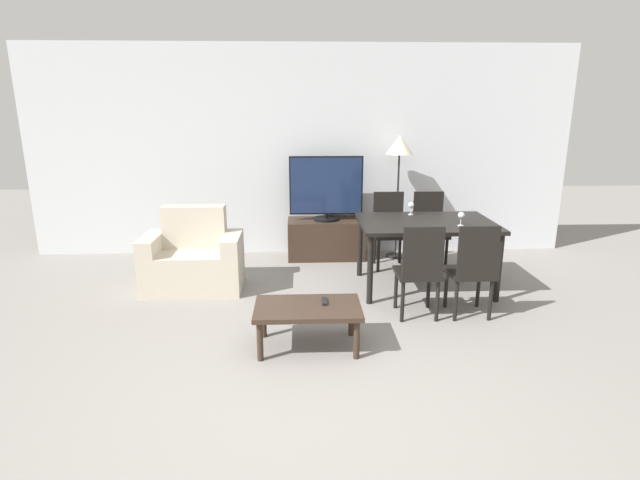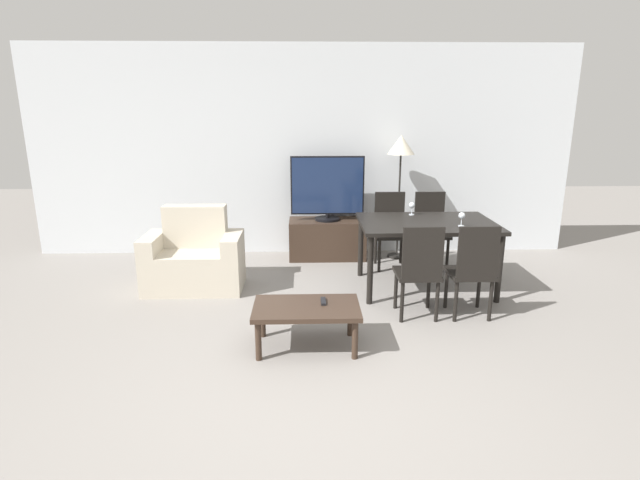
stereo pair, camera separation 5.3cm
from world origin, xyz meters
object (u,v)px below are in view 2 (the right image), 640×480
object	(u,v)px
dining_chair_near_right	(473,267)
wine_glass_left	(462,217)
dining_chair_far	(431,226)
dining_chair_far_left	(390,227)
dining_chair_near	(419,268)
coffee_table	(307,311)
tv_stand	(327,239)
tv	(327,189)
dining_table	(427,229)
armchair	(194,260)
remote_primary	(323,301)
floor_lamp	(401,152)
wine_glass_center	(412,206)

from	to	relation	value
dining_chair_near_right	wine_glass_left	xyz separation A→B (m)	(0.05, 0.58, 0.35)
dining_chair_far	wine_glass_left	bearing A→B (deg)	-87.35
dining_chair_far_left	dining_chair_near	bearing A→B (deg)	-90.00
dining_chair_near	wine_glass_left	world-z (taller)	dining_chair_near
coffee_table	dining_chair_near	world-z (taller)	dining_chair_near
dining_chair_near	dining_chair_far_left	world-z (taller)	same
tv_stand	tv	xyz separation A→B (m)	(0.00, -0.00, 0.66)
wine_glass_left	dining_table	bearing A→B (deg)	143.08
armchair	dining_chair_near_right	distance (m)	2.90
dining_table	dining_chair_far_left	size ratio (longest dim) A/B	1.56
tv	coffee_table	world-z (taller)	tv
dining_table	remote_primary	bearing A→B (deg)	-132.10
tv_stand	floor_lamp	distance (m)	1.45
floor_lamp	wine_glass_left	distance (m)	1.53
dining_chair_far_left	wine_glass_left	world-z (taller)	dining_chair_far_left
tv_stand	remote_primary	distance (m)	2.45
dining_chair_near_right	floor_lamp	bearing A→B (deg)	99.77
wine_glass_left	dining_chair_near	bearing A→B (deg)	-133.34
coffee_table	dining_chair_near_right	world-z (taller)	dining_chair_near_right
armchair	coffee_table	size ratio (longest dim) A/B	1.19
dining_chair_near	wine_glass_center	bearing A→B (deg)	82.34
dining_chair_far_left	wine_glass_center	bearing A→B (deg)	-72.03
tv	wine_glass_left	bearing A→B (deg)	-46.77
dining_chair_far	floor_lamp	size ratio (longest dim) A/B	0.58
coffee_table	dining_table	distance (m)	1.90
dining_chair_far_left	remote_primary	distance (m)	2.27
coffee_table	dining_chair_near	distance (m)	1.19
tv_stand	armchair	bearing A→B (deg)	-143.96
tv	remote_primary	size ratio (longest dim) A/B	6.24
tv_stand	floor_lamp	world-z (taller)	floor_lamp
dining_chair_far	wine_glass_center	bearing A→B (deg)	-126.37
dining_table	wine_glass_center	xyz separation A→B (m)	(-0.10, 0.33, 0.18)
armchair	wine_glass_left	xyz separation A→B (m)	(2.80, -0.30, 0.53)
armchair	coffee_table	distance (m)	1.87
armchair	wine_glass_left	size ratio (longest dim) A/B	7.11
dining_table	dining_chair_near_right	world-z (taller)	dining_chair_near_right
dining_chair_near_right	remote_primary	world-z (taller)	dining_chair_near_right
dining_chair_near	coffee_table	bearing A→B (deg)	-152.39
dining_chair_far	dining_table	bearing A→B (deg)	-107.28
dining_chair_far	dining_chair_near_right	bearing A→B (deg)	-90.00
wine_glass_center	dining_chair_near	bearing A→B (deg)	-97.66
dining_chair_near_right	dining_chair_far_left	size ratio (longest dim) A/B	1.00
tv	wine_glass_center	distance (m)	1.24
remote_primary	dining_table	bearing A→B (deg)	47.90
dining_chair_near_right	wine_glass_left	size ratio (longest dim) A/B	6.25
tv	floor_lamp	world-z (taller)	floor_lamp
dining_table	coffee_table	bearing A→B (deg)	-133.80
tv	floor_lamp	distance (m)	1.03
armchair	dining_chair_far_left	bearing A→B (deg)	17.72
floor_lamp	remote_primary	xyz separation A→B (m)	(-1.06, -2.43, -1.00)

